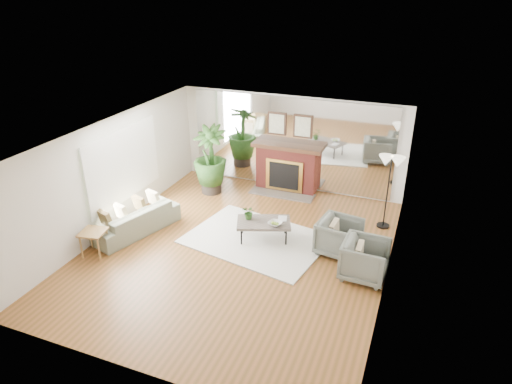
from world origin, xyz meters
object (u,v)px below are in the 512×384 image
at_px(sofa, 135,219).
at_px(armchair_back, 339,237).
at_px(floor_lamp, 391,167).
at_px(side_table, 93,235).
at_px(fireplace, 286,167).
at_px(potted_ficus, 210,158).
at_px(armchair_front, 365,260).
at_px(coffee_table, 264,223).

bearing_deg(sofa, armchair_back, 117.38).
bearing_deg(floor_lamp, side_table, -147.88).
relative_size(fireplace, armchair_back, 2.47).
bearing_deg(potted_ficus, side_table, -103.27).
xyz_separation_m(armchair_back, floor_lamp, (0.73, 1.47, 1.09)).
bearing_deg(fireplace, floor_lamp, -22.26).
bearing_deg(fireplace, potted_ficus, -154.46).
xyz_separation_m(fireplace, side_table, (-2.65, -4.46, -0.20)).
distance_m(armchair_back, potted_ficus, 4.18).
distance_m(armchair_front, potted_ficus, 5.03).
relative_size(armchair_back, floor_lamp, 0.48).
xyz_separation_m(coffee_table, armchair_back, (1.62, 0.08, -0.04)).
distance_m(armchair_back, side_table, 4.99).
xyz_separation_m(fireplace, sofa, (-2.45, -3.35, -0.36)).
height_order(fireplace, sofa, fireplace).
distance_m(sofa, armchair_back, 4.49).
xyz_separation_m(fireplace, floor_lamp, (2.70, -1.11, 0.81)).
relative_size(sofa, potted_ficus, 1.12).
height_order(fireplace, armchair_back, fireplace).
xyz_separation_m(coffee_table, sofa, (-2.80, -0.69, -0.12)).
xyz_separation_m(sofa, armchair_back, (4.42, 0.78, 0.08)).
height_order(armchair_back, armchair_front, armchair_front).
bearing_deg(side_table, armchair_back, 22.25).
bearing_deg(sofa, armchair_front, 108.76).
height_order(coffee_table, side_table, side_table).
distance_m(armchair_back, floor_lamp, 1.97).
xyz_separation_m(coffee_table, floor_lamp, (2.35, 1.55, 1.05)).
height_order(fireplace, floor_lamp, fireplace).
distance_m(armchair_front, side_table, 5.39).
bearing_deg(fireplace, armchair_front, -51.19).
distance_m(fireplace, armchair_back, 3.25).
distance_m(fireplace, armchair_front, 4.16).
height_order(sofa, armchair_front, armchair_front).
xyz_separation_m(coffee_table, side_table, (-3.00, -1.80, 0.04)).
height_order(armchair_front, floor_lamp, floor_lamp).
bearing_deg(coffee_table, armchair_back, 3.00).
bearing_deg(armchair_back, armchair_front, -127.24).
xyz_separation_m(armchair_back, side_table, (-4.62, -1.89, 0.08)).
relative_size(armchair_front, floor_lamp, 0.49).
distance_m(sofa, floor_lamp, 5.74).
relative_size(fireplace, potted_ficus, 1.13).
bearing_deg(floor_lamp, armchair_back, -116.44).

